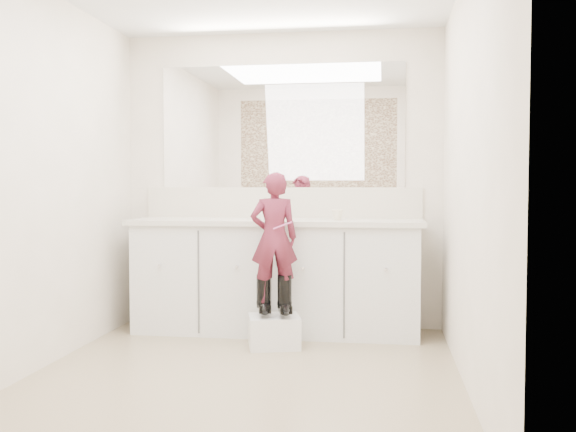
# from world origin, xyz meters

# --- Properties ---
(floor) EXTENTS (3.00, 3.00, 0.00)m
(floor) POSITION_xyz_m (0.00, 0.00, 0.00)
(floor) COLOR #897C5A
(floor) RESTS_ON ground
(wall_back) EXTENTS (2.60, 0.00, 2.60)m
(wall_back) POSITION_xyz_m (0.00, 1.50, 1.20)
(wall_back) COLOR beige
(wall_back) RESTS_ON floor
(wall_front) EXTENTS (2.60, 0.00, 2.60)m
(wall_front) POSITION_xyz_m (0.00, -1.50, 1.20)
(wall_front) COLOR beige
(wall_front) RESTS_ON floor
(wall_left) EXTENTS (0.00, 3.00, 3.00)m
(wall_left) POSITION_xyz_m (-1.30, 0.00, 1.20)
(wall_left) COLOR beige
(wall_left) RESTS_ON floor
(wall_right) EXTENTS (0.00, 3.00, 3.00)m
(wall_right) POSITION_xyz_m (1.30, 0.00, 1.20)
(wall_right) COLOR beige
(wall_right) RESTS_ON floor
(vanity_cabinet) EXTENTS (2.20, 0.55, 0.85)m
(vanity_cabinet) POSITION_xyz_m (0.00, 1.23, 0.42)
(vanity_cabinet) COLOR silver
(vanity_cabinet) RESTS_ON floor
(countertop) EXTENTS (2.28, 0.58, 0.04)m
(countertop) POSITION_xyz_m (0.00, 1.21, 0.87)
(countertop) COLOR beige
(countertop) RESTS_ON vanity_cabinet
(backsplash) EXTENTS (2.28, 0.03, 0.25)m
(backsplash) POSITION_xyz_m (0.00, 1.49, 1.02)
(backsplash) COLOR beige
(backsplash) RESTS_ON countertop
(mirror) EXTENTS (2.00, 0.02, 1.00)m
(mirror) POSITION_xyz_m (0.00, 1.49, 1.64)
(mirror) COLOR white
(mirror) RESTS_ON wall_back
(dot_panel) EXTENTS (2.00, 0.01, 1.20)m
(dot_panel) POSITION_xyz_m (0.00, -1.49, 1.65)
(dot_panel) COLOR #472819
(dot_panel) RESTS_ON wall_front
(faucet) EXTENTS (0.08, 0.08, 0.10)m
(faucet) POSITION_xyz_m (0.00, 1.38, 0.94)
(faucet) COLOR silver
(faucet) RESTS_ON countertop
(cup) EXTENTS (0.11, 0.11, 0.08)m
(cup) POSITION_xyz_m (0.48, 1.20, 0.93)
(cup) COLOR beige
(cup) RESTS_ON countertop
(soap_bottle) EXTENTS (0.09, 0.09, 0.17)m
(soap_bottle) POSITION_xyz_m (-0.09, 1.24, 0.98)
(soap_bottle) COLOR beige
(soap_bottle) RESTS_ON countertop
(step_stool) EXTENTS (0.42, 0.38, 0.23)m
(step_stool) POSITION_xyz_m (0.06, 0.75, 0.11)
(step_stool) COLOR white
(step_stool) RESTS_ON floor
(boot_left) EXTENTS (0.16, 0.22, 0.29)m
(boot_left) POSITION_xyz_m (-0.01, 0.75, 0.37)
(boot_left) COLOR black
(boot_left) RESTS_ON step_stool
(boot_right) EXTENTS (0.16, 0.22, 0.29)m
(boot_right) POSITION_xyz_m (0.14, 0.75, 0.37)
(boot_right) COLOR black
(boot_right) RESTS_ON step_stool
(toddler) EXTENTS (0.38, 0.30, 0.92)m
(toddler) POSITION_xyz_m (0.06, 0.75, 0.79)
(toddler) COLOR #9D3052
(toddler) RESTS_ON step_stool
(toothbrush) EXTENTS (0.13, 0.05, 0.06)m
(toothbrush) POSITION_xyz_m (0.13, 0.70, 0.88)
(toothbrush) COLOR #D15194
(toothbrush) RESTS_ON toddler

